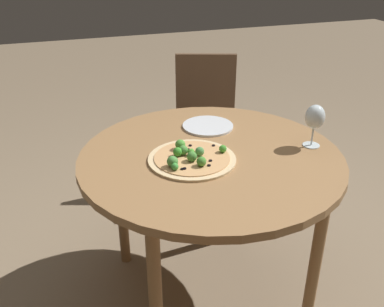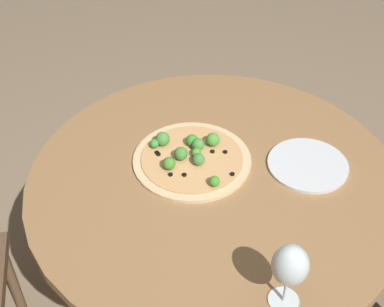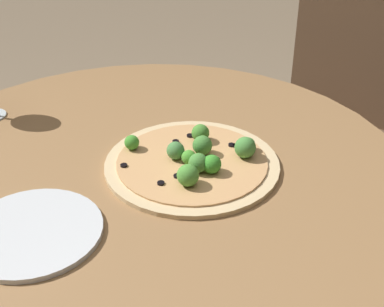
% 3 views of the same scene
% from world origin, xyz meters
% --- Properties ---
extents(dining_table, '(1.09, 1.09, 0.74)m').
position_xyz_m(dining_table, '(0.00, 0.00, 0.67)').
color(dining_table, olive).
rests_on(dining_table, ground_plane).
extents(chair_2, '(0.50, 0.50, 0.89)m').
position_xyz_m(chair_2, '(-0.90, 0.27, 0.47)').
color(chair_2, brown).
rests_on(chair_2, ground_plane).
extents(pizza, '(0.35, 0.35, 0.06)m').
position_xyz_m(pizza, '(-0.03, 0.10, 0.75)').
color(pizza, '#DBBC89').
rests_on(pizza, dining_table).
extents(plate_near, '(0.24, 0.24, 0.01)m').
position_xyz_m(plate_near, '(0.26, -0.09, 0.75)').
color(plate_near, silver).
rests_on(plate_near, dining_table).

